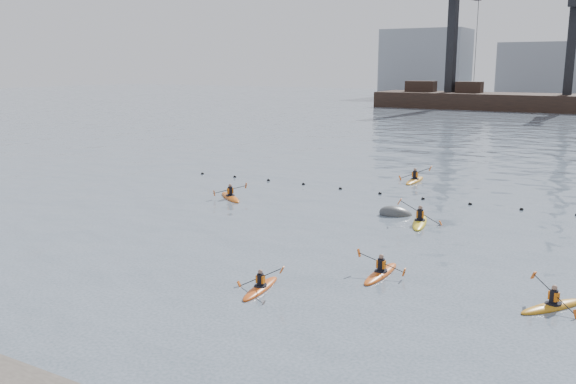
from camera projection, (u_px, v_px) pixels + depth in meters
name	position (u px, v px, depth m)	size (l,w,h in m)	color
ground	(189.00, 318.00, 20.73)	(400.00, 400.00, 0.00)	#3D4E59
float_line	(402.00, 196.00, 40.04)	(33.24, 0.73, 0.24)	black
barge_pier	(565.00, 101.00, 113.55)	(72.00, 19.30, 29.50)	black
kayaker_0	(260.00, 287.00, 23.34)	(1.99, 2.89, 1.16)	#C34912
kayaker_1	(553.00, 305.00, 21.57)	(2.21, 2.82, 1.18)	#C37E16
kayaker_2	(230.00, 197.00, 39.44)	(3.05, 2.59, 1.07)	#C85912
kayaker_3	(420.00, 221.00, 33.12)	(2.45, 3.60, 1.46)	gold
kayaker_4	(381.00, 273.00, 24.97)	(2.12, 3.13, 1.07)	#CF5113
kayaker_5	(415.00, 180.00, 45.16)	(2.47, 3.56, 1.38)	orange
mooring_buoy	(396.00, 215.00, 35.02)	(2.00, 1.18, 1.00)	#3A3C3E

